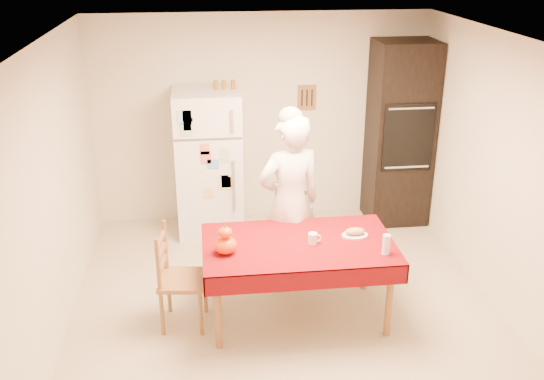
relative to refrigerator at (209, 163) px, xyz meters
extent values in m
plane|color=tan|center=(0.65, -1.88, -0.85)|extent=(4.50, 4.50, 0.00)
cube|color=beige|center=(0.65, 0.37, 0.40)|extent=(4.00, 0.02, 2.50)
cube|color=beige|center=(0.65, -4.13, 0.40)|extent=(4.00, 0.02, 2.50)
cube|color=beige|center=(-1.35, -1.88, 0.40)|extent=(0.02, 4.50, 2.50)
cube|color=beige|center=(2.65, -1.88, 0.40)|extent=(0.02, 4.50, 2.50)
cube|color=white|center=(0.65, -1.88, 1.65)|extent=(4.00, 4.50, 0.02)
cube|color=brown|center=(1.20, 0.36, 0.65)|extent=(0.22, 0.02, 0.30)
cube|color=white|center=(0.00, 0.00, 0.00)|extent=(0.75, 0.70, 1.70)
cube|color=silver|center=(0.26, -0.37, 0.60)|extent=(0.03, 0.03, 0.25)
cube|color=silver|center=(0.26, -0.37, -0.15)|extent=(0.03, 0.03, 0.60)
cube|color=black|center=(2.28, 0.05, 0.25)|extent=(0.70, 0.60, 2.20)
cube|color=black|center=(2.28, -0.26, 0.30)|extent=(0.59, 0.02, 0.80)
cylinder|color=brown|center=(0.00, -2.32, -0.50)|extent=(0.06, 0.06, 0.71)
cylinder|color=brown|center=(0.00, -1.54, -0.50)|extent=(0.06, 0.06, 0.71)
cylinder|color=brown|center=(1.48, -2.32, -0.50)|extent=(0.06, 0.06, 0.71)
cylinder|color=brown|center=(1.48, -1.54, -0.50)|extent=(0.06, 0.06, 0.71)
cube|color=brown|center=(0.74, -1.93, -0.12)|extent=(1.60, 0.90, 0.04)
cube|color=#5B050B|center=(0.74, -1.93, -0.09)|extent=(1.70, 1.00, 0.01)
cylinder|color=brown|center=(0.60, -1.26, -0.64)|extent=(0.04, 0.04, 0.43)
cylinder|color=brown|center=(0.67, -0.93, -0.64)|extent=(0.04, 0.04, 0.43)
cylinder|color=brown|center=(0.96, -1.34, -0.64)|extent=(0.04, 0.04, 0.43)
cylinder|color=brown|center=(1.03, -1.00, -0.64)|extent=(0.04, 0.04, 0.43)
cube|color=brown|center=(0.82, -1.13, -0.40)|extent=(0.49, 0.48, 0.04)
cube|color=brown|center=(0.85, -0.96, -0.15)|extent=(0.36, 0.10, 0.50)
cylinder|color=brown|center=(-0.15, -2.12, -0.64)|extent=(0.04, 0.04, 0.43)
cylinder|color=brown|center=(-0.48, -2.08, -0.64)|extent=(0.04, 0.04, 0.43)
cylinder|color=brown|center=(-0.10, -1.77, -0.64)|extent=(0.04, 0.04, 0.43)
cylinder|color=brown|center=(-0.44, -1.72, -0.64)|extent=(0.04, 0.04, 0.43)
cube|color=brown|center=(-0.29, -1.92, -0.40)|extent=(0.45, 0.47, 0.04)
cube|color=brown|center=(-0.46, -1.90, -0.15)|extent=(0.08, 0.36, 0.50)
imported|color=silver|center=(0.74, -1.36, 0.04)|extent=(0.74, 0.58, 1.79)
cylinder|color=white|center=(0.86, -1.96, -0.04)|extent=(0.08, 0.08, 0.10)
ellipsoid|color=#D64805|center=(0.09, -2.04, -0.01)|extent=(0.20, 0.20, 0.15)
ellipsoid|color=#D83D05|center=(0.09, -2.04, 0.11)|extent=(0.12, 0.12, 0.09)
cylinder|color=white|center=(1.45, -2.22, 0.00)|extent=(0.07, 0.07, 0.18)
cylinder|color=silver|center=(1.27, -1.87, -0.08)|extent=(0.24, 0.24, 0.02)
ellipsoid|color=#987E4B|center=(1.27, -1.87, -0.04)|extent=(0.18, 0.10, 0.06)
cylinder|color=brown|center=(0.11, 0.05, 0.90)|extent=(0.05, 0.05, 0.10)
cylinder|color=#925D1A|center=(0.20, 0.05, 0.90)|extent=(0.05, 0.05, 0.10)
cylinder|color=#8F551A|center=(0.31, 0.05, 0.90)|extent=(0.05, 0.05, 0.10)
camera|label=1|loc=(-0.06, -6.64, 2.40)|focal=40.00mm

